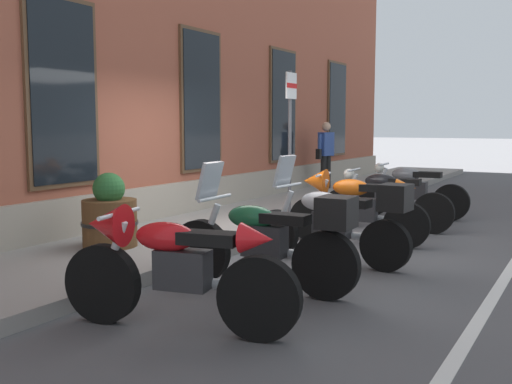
# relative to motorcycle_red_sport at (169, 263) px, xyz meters

# --- Properties ---
(ground_plane) EXTENTS (140.00, 140.00, 0.00)m
(ground_plane) POSITION_rel_motorcycle_red_sport_xyz_m (3.50, 1.03, -0.56)
(ground_plane) COLOR #4C4C4F
(sidewalk) EXTENTS (28.31, 2.22, 0.15)m
(sidewalk) POSITION_rel_motorcycle_red_sport_xyz_m (3.50, 2.15, -0.48)
(sidewalk) COLOR gray
(sidewalk) RESTS_ON ground_plane
(lane_stripe) EXTENTS (28.31, 0.12, 0.01)m
(lane_stripe) POSITION_rel_motorcycle_red_sport_xyz_m (3.50, -2.17, -0.56)
(lane_stripe) COLOR silver
(lane_stripe) RESTS_ON ground_plane
(motorcycle_red_sport) EXTENTS (0.69, 2.06, 1.03)m
(motorcycle_red_sport) POSITION_rel_motorcycle_red_sport_xyz_m (0.00, 0.00, 0.00)
(motorcycle_red_sport) COLOR black
(motorcycle_red_sport) RESTS_ON ground_plane
(motorcycle_green_touring) EXTENTS (0.62, 2.10, 1.30)m
(motorcycle_green_touring) POSITION_rel_motorcycle_red_sport_xyz_m (1.41, -0.16, -0.02)
(motorcycle_green_touring) COLOR black
(motorcycle_green_touring) RESTS_ON ground_plane
(motorcycle_silver_touring) EXTENTS (0.62, 2.07, 1.30)m
(motorcycle_silver_touring) POSITION_rel_motorcycle_red_sport_xyz_m (2.84, -0.31, -0.02)
(motorcycle_silver_touring) COLOR black
(motorcycle_silver_touring) RESTS_ON ground_plane
(motorcycle_orange_sport) EXTENTS (0.62, 2.01, 1.05)m
(motorcycle_orange_sport) POSITION_rel_motorcycle_red_sport_xyz_m (4.14, -0.01, 0.01)
(motorcycle_orange_sport) COLOR black
(motorcycle_orange_sport) RESTS_ON ground_plane
(motorcycle_black_naked) EXTENTS (0.62, 2.11, 0.97)m
(motorcycle_black_naked) POSITION_rel_motorcycle_red_sport_xyz_m (5.47, -0.07, -0.08)
(motorcycle_black_naked) COLOR black
(motorcycle_black_naked) RESTS_ON ground_plane
(motorcycle_grey_naked) EXTENTS (0.62, 2.04, 0.98)m
(motorcycle_grey_naked) POSITION_rel_motorcycle_red_sport_xyz_m (6.92, -0.07, -0.08)
(motorcycle_grey_naked) COLOR black
(motorcycle_grey_naked) RESTS_ON ground_plane
(pedestrian_blue_top) EXTENTS (0.66, 0.28, 1.59)m
(pedestrian_blue_top) POSITION_rel_motorcycle_red_sport_xyz_m (9.46, 2.68, 0.48)
(pedestrian_blue_top) COLOR black
(pedestrian_blue_top) RESTS_ON sidewalk
(parking_sign) EXTENTS (0.36, 0.07, 2.43)m
(parking_sign) POSITION_rel_motorcycle_red_sport_xyz_m (5.40, 1.61, 1.17)
(parking_sign) COLOR #4C4C51
(parking_sign) RESTS_ON sidewalk
(barrel_planter) EXTENTS (0.71, 0.71, 0.93)m
(barrel_planter) POSITION_rel_motorcycle_red_sport_xyz_m (1.74, 2.30, -0.03)
(barrel_planter) COLOR brown
(barrel_planter) RESTS_ON sidewalk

